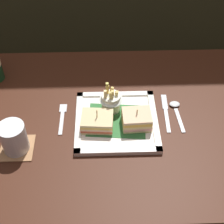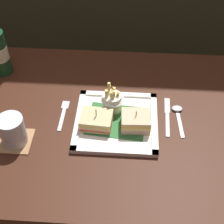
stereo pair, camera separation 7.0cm
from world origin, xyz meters
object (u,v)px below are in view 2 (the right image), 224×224
at_px(sandwich_half_right, 136,121).
at_px(water_glass, 13,132).
at_px(dining_table, 108,151).
at_px(spoon, 178,113).
at_px(knife, 167,115).
at_px(square_plate, 116,122).
at_px(sandwich_half_left, 96,120).
at_px(fries_cup, 112,99).
at_px(fork, 63,113).

xyz_separation_m(sandwich_half_right, water_glass, (-0.37, -0.08, 0.01)).
bearing_deg(water_glass, dining_table, 22.69).
bearing_deg(spoon, knife, -168.78).
bearing_deg(dining_table, knife, 7.66).
distance_m(square_plate, knife, 0.17).
xyz_separation_m(sandwich_half_left, fries_cup, (0.04, 0.07, 0.02)).
bearing_deg(fork, water_glass, -135.21).
bearing_deg(water_glass, knife, 16.72).
relative_size(dining_table, spoon, 9.43).
bearing_deg(fries_cup, square_plate, -72.75).
relative_size(dining_table, knife, 7.46).
bearing_deg(spoon, dining_table, -171.80).
distance_m(square_plate, water_glass, 0.32).
relative_size(square_plate, fries_cup, 2.68).
height_order(dining_table, sandwich_half_right, sandwich_half_right).
relative_size(water_glass, knife, 0.54).
height_order(fries_cup, knife, fries_cup).
bearing_deg(square_plate, spoon, 14.81).
xyz_separation_m(dining_table, knife, (0.20, 0.03, 0.18)).
bearing_deg(sandwich_half_right, spoon, 27.55).
height_order(sandwich_half_left, spoon, sandwich_half_left).
relative_size(knife, spoon, 1.26).
relative_size(square_plate, spoon, 1.92).
xyz_separation_m(sandwich_half_right, knife, (0.11, 0.07, -0.03)).
distance_m(square_plate, spoon, 0.21).
bearing_deg(knife, sandwich_half_left, -163.82).
xyz_separation_m(dining_table, fries_cup, (0.01, 0.03, 0.23)).
xyz_separation_m(square_plate, water_glass, (-0.30, -0.10, 0.04)).
height_order(sandwich_half_left, sandwich_half_right, same).
distance_m(water_glass, spoon, 0.53).
bearing_deg(fork, sandwich_half_right, -11.89).
height_order(sandwich_half_right, knife, sandwich_half_right).
height_order(square_plate, sandwich_half_right, sandwich_half_right).
bearing_deg(sandwich_half_left, square_plate, 17.87).
bearing_deg(dining_table, fries_cup, 70.36).
distance_m(fries_cup, knife, 0.19).
distance_m(fork, knife, 0.34).
distance_m(dining_table, fork, 0.23).
xyz_separation_m(dining_table, fork, (-0.15, 0.01, 0.18)).
distance_m(dining_table, fries_cup, 0.23).
distance_m(fork, spoon, 0.38).
relative_size(sandwich_half_left, fork, 0.77).
bearing_deg(spoon, square_plate, -165.19).
relative_size(fork, spoon, 0.98).
bearing_deg(fries_cup, fork, -171.75).
height_order(fries_cup, spoon, fries_cup).
height_order(square_plate, spoon, square_plate).
height_order(fries_cup, water_glass, fries_cup).
bearing_deg(fries_cup, water_glass, -152.61).
relative_size(fries_cup, knife, 0.57).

